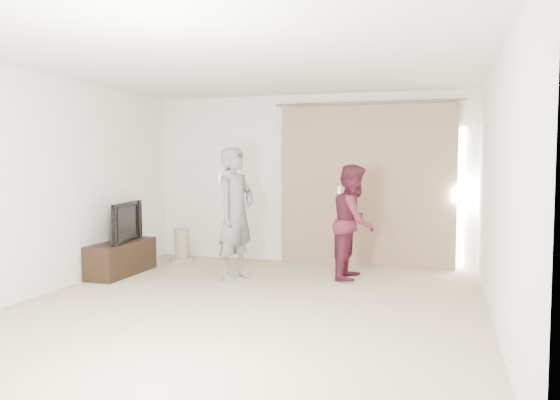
% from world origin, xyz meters
% --- Properties ---
extents(floor, '(5.50, 5.50, 0.00)m').
position_xyz_m(floor, '(0.00, 0.00, 0.00)').
color(floor, '#BFB18F').
rests_on(floor, ground).
extents(wall_back, '(5.00, 0.04, 2.60)m').
position_xyz_m(wall_back, '(0.00, 2.75, 1.30)').
color(wall_back, white).
rests_on(wall_back, ground).
extents(wall_left, '(0.04, 5.50, 2.60)m').
position_xyz_m(wall_left, '(-2.50, -0.00, 1.30)').
color(wall_left, white).
rests_on(wall_left, ground).
extents(ceiling, '(5.00, 5.50, 0.01)m').
position_xyz_m(ceiling, '(0.00, 0.00, 2.60)').
color(ceiling, silver).
rests_on(ceiling, wall_back).
extents(curtain, '(2.80, 0.11, 2.46)m').
position_xyz_m(curtain, '(0.91, 2.68, 1.20)').
color(curtain, '#9B7E5F').
rests_on(curtain, ground).
extents(tv_console, '(0.41, 1.19, 0.46)m').
position_xyz_m(tv_console, '(-2.27, 1.08, 0.23)').
color(tv_console, black).
rests_on(tv_console, ground).
extents(tv, '(0.29, 0.97, 0.55)m').
position_xyz_m(tv, '(-2.27, 1.08, 0.74)').
color(tv, black).
rests_on(tv, tv_console).
extents(scratching_post, '(0.39, 0.39, 0.52)m').
position_xyz_m(scratching_post, '(-1.92, 2.22, 0.21)').
color(scratching_post, tan).
rests_on(scratching_post, ground).
extents(person_man, '(0.59, 0.74, 1.76)m').
position_xyz_m(person_man, '(-0.64, 1.28, 0.88)').
color(person_man, slate).
rests_on(person_man, ground).
extents(person_woman, '(0.61, 0.77, 1.53)m').
position_xyz_m(person_woman, '(0.87, 1.75, 0.77)').
color(person_woman, '#521B2C').
rests_on(person_woman, ground).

